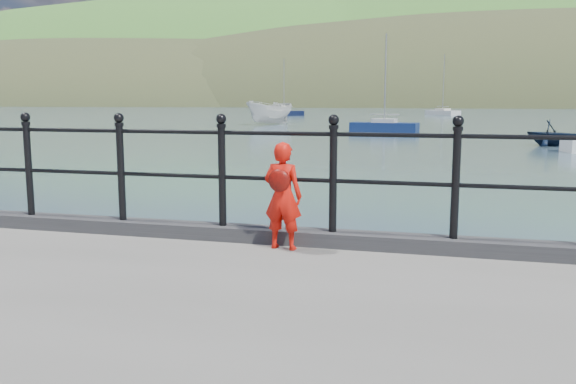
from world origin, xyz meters
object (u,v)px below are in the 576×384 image
(railing, at_px, (276,165))
(launch_navy, at_px, (551,133))
(sailboat_port, at_px, (384,127))
(sailboat_deep, at_px, (442,113))
(sailboat_left, at_px, (284,113))
(launch_white, at_px, (270,113))
(child, at_px, (283,195))

(railing, xyz_separation_m, launch_navy, (6.90, 28.65, -1.13))
(launch_navy, relative_size, sailboat_port, 0.35)
(railing, bearing_deg, sailboat_port, 94.34)
(sailboat_port, bearing_deg, sailboat_deep, 94.00)
(railing, distance_m, sailboat_deep, 88.95)
(launch_navy, distance_m, sailboat_port, 15.15)
(sailboat_port, distance_m, sailboat_left, 43.62)
(railing, height_order, sailboat_deep, sailboat_deep)
(launch_white, xyz_separation_m, sailboat_deep, (15.53, 38.75, -0.79))
(launch_navy, bearing_deg, sailboat_port, 73.13)
(railing, relative_size, sailboat_port, 2.45)
(railing, relative_size, sailboat_deep, 1.99)
(sailboat_deep, relative_size, sailboat_left, 1.10)
(launch_white, xyz_separation_m, launch_navy, (21.88, -21.54, -0.44))
(sailboat_port, distance_m, sailboat_deep, 49.00)
(launch_navy, xyz_separation_m, sailboat_deep, (-6.35, 60.29, -0.35))
(railing, relative_size, launch_white, 3.09)
(launch_white, height_order, sailboat_left, sailboat_left)
(launch_navy, bearing_deg, railing, -161.45)
(sailboat_port, height_order, sailboat_left, sailboat_left)
(sailboat_left, bearing_deg, sailboat_deep, 5.68)
(railing, height_order, launch_white, railing)
(railing, relative_size, launch_navy, 6.91)
(child, distance_m, sailboat_port, 40.47)
(railing, bearing_deg, sailboat_left, 105.17)
(railing, height_order, launch_navy, railing)
(launch_navy, height_order, sailboat_left, sailboat_left)
(sailboat_deep, bearing_deg, sailboat_port, -43.78)
(child, xyz_separation_m, launch_navy, (6.76, 28.90, -0.86))
(railing, xyz_separation_m, sailboat_port, (-3.04, 40.07, -1.48))
(launch_navy, relative_size, sailboat_deep, 0.29)
(launch_white, distance_m, sailboat_left, 30.11)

